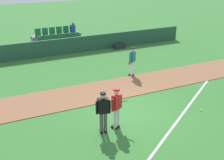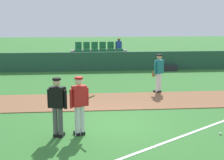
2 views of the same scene
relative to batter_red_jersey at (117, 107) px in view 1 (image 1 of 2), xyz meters
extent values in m
plane|color=#33702D|center=(1.14, 0.92, -0.97)|extent=(80.00, 80.00, 0.00)
cube|color=brown|center=(1.14, 3.65, -0.95)|extent=(28.00, 2.62, 0.03)
cube|color=white|center=(4.14, 0.42, -0.96)|extent=(9.96, 6.86, 0.01)
cube|color=#234C38|center=(1.14, 10.98, -0.38)|extent=(20.00, 0.16, 1.18)
cube|color=slate|center=(1.14, 12.43, -0.82)|extent=(3.90, 2.10, 0.30)
cube|color=slate|center=(1.14, 12.01, -0.47)|extent=(3.80, 0.85, 0.40)
cube|color=#1E6B38|center=(-0.24, 11.91, -0.22)|extent=(0.44, 0.40, 0.08)
cube|color=#1E6B38|center=(-0.24, 12.13, 0.03)|extent=(0.44, 0.08, 0.50)
cube|color=#1E6B38|center=(0.31, 11.91, -0.22)|extent=(0.44, 0.40, 0.08)
cube|color=#1E6B38|center=(0.31, 12.13, 0.03)|extent=(0.44, 0.08, 0.50)
cube|color=#1E6B38|center=(0.86, 11.91, -0.22)|extent=(0.44, 0.40, 0.08)
cube|color=#1E6B38|center=(0.86, 12.13, 0.03)|extent=(0.44, 0.08, 0.50)
cube|color=#1E6B38|center=(1.41, 11.91, -0.22)|extent=(0.44, 0.40, 0.08)
cube|color=#1E6B38|center=(1.41, 12.13, 0.03)|extent=(0.44, 0.08, 0.50)
cube|color=#1E6B38|center=(1.96, 11.91, -0.22)|extent=(0.44, 0.40, 0.08)
cube|color=#1E6B38|center=(1.96, 12.13, 0.03)|extent=(0.44, 0.08, 0.50)
cube|color=#1E6B38|center=(2.51, 11.91, -0.22)|extent=(0.44, 0.40, 0.08)
cube|color=#1E6B38|center=(2.51, 12.13, 0.03)|extent=(0.44, 0.08, 0.50)
cube|color=slate|center=(1.14, 12.86, -0.07)|extent=(3.80, 0.85, 0.40)
cube|color=#1E6B38|center=(-0.24, 12.76, 0.18)|extent=(0.44, 0.40, 0.08)
cube|color=#1E6B38|center=(-0.24, 12.98, 0.43)|extent=(0.44, 0.08, 0.50)
cube|color=#1E6B38|center=(0.31, 12.76, 0.18)|extent=(0.44, 0.40, 0.08)
cube|color=#1E6B38|center=(0.31, 12.98, 0.43)|extent=(0.44, 0.08, 0.50)
cube|color=#1E6B38|center=(0.86, 12.76, 0.18)|extent=(0.44, 0.40, 0.08)
cube|color=#1E6B38|center=(0.86, 12.98, 0.43)|extent=(0.44, 0.08, 0.50)
cube|color=#1E6B38|center=(1.41, 12.76, 0.18)|extent=(0.44, 0.40, 0.08)
cube|color=#1E6B38|center=(1.41, 12.98, 0.43)|extent=(0.44, 0.08, 0.50)
cube|color=#1E6B38|center=(1.96, 12.76, 0.18)|extent=(0.44, 0.40, 0.08)
cube|color=#1E6B38|center=(1.96, 12.98, 0.43)|extent=(0.44, 0.08, 0.50)
cube|color=#1E6B38|center=(2.51, 12.76, 0.18)|extent=(0.44, 0.40, 0.08)
cube|color=#1E6B38|center=(2.51, 12.98, 0.43)|extent=(0.44, 0.08, 0.50)
cube|color=#263F99|center=(2.51, 12.81, 0.48)|extent=(0.32, 0.22, 0.52)
sphere|color=brown|center=(2.51, 12.81, 0.83)|extent=(0.20, 0.20, 0.20)
cylinder|color=silver|center=(-0.08, -0.04, -0.52)|extent=(0.14, 0.14, 0.90)
cylinder|color=silver|center=(0.07, 0.02, -0.52)|extent=(0.14, 0.14, 0.90)
cube|color=black|center=(-0.10, 0.01, -0.92)|extent=(0.22, 0.29, 0.10)
cube|color=black|center=(0.04, 0.08, -0.92)|extent=(0.22, 0.29, 0.10)
cube|color=red|center=(0.00, -0.01, 0.23)|extent=(0.46, 0.37, 0.60)
cylinder|color=red|center=(-0.23, -0.11, 0.18)|extent=(0.09, 0.09, 0.55)
cylinder|color=red|center=(0.22, 0.10, 0.18)|extent=(0.09, 0.09, 0.55)
sphere|color=beige|center=(0.00, -0.01, 0.66)|extent=(0.22, 0.22, 0.22)
cylinder|color=#B21919|center=(0.00, -0.01, 0.76)|extent=(0.23, 0.23, 0.06)
cube|color=#B21919|center=(-0.04, 0.08, 0.73)|extent=(0.21, 0.18, 0.02)
cylinder|color=tan|center=(0.18, 0.19, 0.08)|extent=(0.57, 0.63, 0.41)
cylinder|color=#4C4C4C|center=(-0.71, -0.08, -0.52)|extent=(0.14, 0.14, 0.90)
cylinder|color=#4C4C4C|center=(-0.55, -0.13, -0.52)|extent=(0.14, 0.14, 0.90)
cube|color=black|center=(-0.69, -0.02, -0.92)|extent=(0.19, 0.28, 0.10)
cube|color=black|center=(-0.54, -0.07, -0.92)|extent=(0.19, 0.28, 0.10)
cube|color=black|center=(-0.63, -0.10, 0.23)|extent=(0.45, 0.33, 0.60)
cylinder|color=black|center=(-0.87, -0.03, 0.18)|extent=(0.09, 0.09, 0.55)
cylinder|color=black|center=(-0.39, -0.18, 0.18)|extent=(0.09, 0.09, 0.55)
sphere|color=tan|center=(-0.63, -0.10, 0.66)|extent=(0.22, 0.22, 0.22)
cylinder|color=black|center=(-0.63, -0.10, 0.76)|extent=(0.23, 0.23, 0.06)
cube|color=black|center=(-0.60, -0.01, 0.73)|extent=(0.21, 0.17, 0.02)
cube|color=black|center=(-0.59, 0.02, 0.23)|extent=(0.44, 0.20, 0.56)
cylinder|color=white|center=(3.42, 4.89, -0.52)|extent=(0.14, 0.14, 0.90)
cylinder|color=white|center=(3.55, 4.98, -0.52)|extent=(0.14, 0.14, 0.90)
cube|color=black|center=(3.38, 4.94, -0.92)|extent=(0.25, 0.28, 0.10)
cube|color=black|center=(3.51, 5.03, -0.92)|extent=(0.25, 0.28, 0.10)
cube|color=#197075|center=(3.48, 4.93, 0.23)|extent=(0.45, 0.41, 0.60)
cylinder|color=#197075|center=(3.28, 4.79, 0.18)|extent=(0.09, 0.09, 0.55)
cylinder|color=#197075|center=(3.69, 5.07, 0.18)|extent=(0.09, 0.09, 0.55)
sphere|color=tan|center=(3.48, 4.93, 0.66)|extent=(0.22, 0.22, 0.22)
cylinder|color=black|center=(3.48, 4.93, 0.76)|extent=(0.23, 0.23, 0.06)
cube|color=black|center=(3.43, 5.02, 0.73)|extent=(0.22, 0.20, 0.02)
ellipsoid|color=brown|center=(3.23, 4.82, -0.07)|extent=(0.23, 0.21, 0.28)
sphere|color=white|center=(4.16, -0.32, -0.93)|extent=(0.07, 0.07, 0.07)
cube|color=#232328|center=(5.48, 10.53, -0.79)|extent=(0.90, 0.36, 0.36)
camera|label=1|loc=(-4.74, -9.47, 5.43)|focal=47.62mm
camera|label=2|loc=(0.17, -9.09, 2.57)|focal=51.74mm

